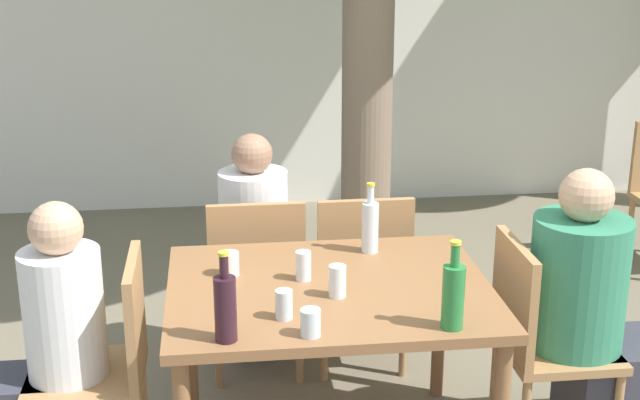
{
  "coord_description": "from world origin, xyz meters",
  "views": [
    {
      "loc": [
        -0.41,
        -3.12,
        2.13
      ],
      "look_at": [
        0.0,
        0.3,
        1.01
      ],
      "focal_mm": 50.0,
      "sensor_mm": 36.0,
      "label": 1
    }
  ],
  "objects_px": {
    "green_bottle_1": "(453,295)",
    "drinking_glass_2": "(337,281)",
    "person_seated_2": "(254,257)",
    "drinking_glass_0": "(229,264)",
    "patio_chair_2": "(256,276)",
    "patio_chair_3": "(361,271)",
    "drinking_glass_3": "(303,266)",
    "person_seated_1": "(593,323)",
    "dining_table_front": "(329,306)",
    "patio_chair_0": "(108,357)",
    "drinking_glass_1": "(310,323)",
    "water_bottle_0": "(370,225)",
    "patio_chair_1": "(538,333)",
    "wine_bottle_2": "(225,306)",
    "drinking_glass_4": "(284,305)",
    "person_seated_0": "(43,363)"
  },
  "relations": [
    {
      "from": "patio_chair_3",
      "to": "water_bottle_0",
      "type": "distance_m",
      "value": 0.54
    },
    {
      "from": "patio_chair_3",
      "to": "drinking_glass_3",
      "type": "xyz_separation_m",
      "value": [
        -0.34,
        -0.66,
        0.31
      ]
    },
    {
      "from": "green_bottle_1",
      "to": "drinking_glass_1",
      "type": "bearing_deg",
      "value": -179.86
    },
    {
      "from": "person_seated_2",
      "to": "person_seated_1",
      "type": "bearing_deg",
      "value": 143.97
    },
    {
      "from": "drinking_glass_1",
      "to": "patio_chair_0",
      "type": "bearing_deg",
      "value": 150.88
    },
    {
      "from": "water_bottle_0",
      "to": "drinking_glass_4",
      "type": "bearing_deg",
      "value": -124.36
    },
    {
      "from": "person_seated_0",
      "to": "wine_bottle_2",
      "type": "bearing_deg",
      "value": 59.51
    },
    {
      "from": "patio_chair_3",
      "to": "water_bottle_0",
      "type": "relative_size",
      "value": 2.98
    },
    {
      "from": "patio_chair_3",
      "to": "drinking_glass_1",
      "type": "xyz_separation_m",
      "value": [
        -0.37,
        -1.14,
        0.3
      ]
    },
    {
      "from": "patio_chair_2",
      "to": "person_seated_1",
      "type": "xyz_separation_m",
      "value": [
        1.33,
        -0.73,
        0.03
      ]
    },
    {
      "from": "patio_chair_3",
      "to": "person_seated_2",
      "type": "height_order",
      "value": "person_seated_2"
    },
    {
      "from": "person_seated_1",
      "to": "green_bottle_1",
      "type": "height_order",
      "value": "person_seated_1"
    },
    {
      "from": "dining_table_front",
      "to": "patio_chair_3",
      "type": "distance_m",
      "value": 0.79
    },
    {
      "from": "patio_chair_0",
      "to": "green_bottle_1",
      "type": "bearing_deg",
      "value": 71.59
    },
    {
      "from": "drinking_glass_2",
      "to": "drinking_glass_4",
      "type": "height_order",
      "value": "drinking_glass_2"
    },
    {
      "from": "water_bottle_0",
      "to": "drinking_glass_1",
      "type": "xyz_separation_m",
      "value": [
        -0.33,
        -0.75,
        -0.07
      ]
    },
    {
      "from": "wine_bottle_2",
      "to": "drinking_glass_2",
      "type": "bearing_deg",
      "value": 36.33
    },
    {
      "from": "drinking_glass_0",
      "to": "drinking_glass_3",
      "type": "distance_m",
      "value": 0.3
    },
    {
      "from": "drinking_glass_1",
      "to": "water_bottle_0",
      "type": "bearing_deg",
      "value": 65.89
    },
    {
      "from": "drinking_glass_0",
      "to": "drinking_glass_4",
      "type": "bearing_deg",
      "value": -66.59
    },
    {
      "from": "dining_table_front",
      "to": "person_seated_2",
      "type": "bearing_deg",
      "value": 104.38
    },
    {
      "from": "patio_chair_1",
      "to": "patio_chair_2",
      "type": "bearing_deg",
      "value": 56.52
    },
    {
      "from": "patio_chair_3",
      "to": "drinking_glass_4",
      "type": "relative_size",
      "value": 8.43
    },
    {
      "from": "patio_chair_3",
      "to": "person_seated_0",
      "type": "xyz_separation_m",
      "value": [
        -1.34,
        -0.73,
        -0.01
      ]
    },
    {
      "from": "drinking_glass_4",
      "to": "patio_chair_3",
      "type": "bearing_deg",
      "value": 65.89
    },
    {
      "from": "person_seated_2",
      "to": "drinking_glass_1",
      "type": "relative_size",
      "value": 12.04
    },
    {
      "from": "person_seated_0",
      "to": "drinking_glass_1",
      "type": "distance_m",
      "value": 1.1
    },
    {
      "from": "patio_chair_1",
      "to": "drinking_glass_3",
      "type": "distance_m",
      "value": 1.0
    },
    {
      "from": "person_seated_1",
      "to": "green_bottle_1",
      "type": "bearing_deg",
      "value": 119.9
    },
    {
      "from": "green_bottle_1",
      "to": "drinking_glass_2",
      "type": "xyz_separation_m",
      "value": [
        -0.36,
        0.31,
        -0.06
      ]
    },
    {
      "from": "dining_table_front",
      "to": "person_seated_1",
      "type": "xyz_separation_m",
      "value": [
        1.08,
        -0.0,
        -0.13
      ]
    },
    {
      "from": "wine_bottle_2",
      "to": "person_seated_2",
      "type": "bearing_deg",
      "value": 83.61
    },
    {
      "from": "patio_chair_1",
      "to": "wine_bottle_2",
      "type": "relative_size",
      "value": 2.83
    },
    {
      "from": "patio_chair_0",
      "to": "dining_table_front",
      "type": "bearing_deg",
      "value": 90.0
    },
    {
      "from": "drinking_glass_2",
      "to": "drinking_glass_4",
      "type": "xyz_separation_m",
      "value": [
        -0.21,
        -0.16,
        -0.01
      ]
    },
    {
      "from": "patio_chair_0",
      "to": "person_seated_2",
      "type": "relative_size",
      "value": 0.78
    },
    {
      "from": "patio_chair_0",
      "to": "patio_chair_2",
      "type": "distance_m",
      "value": 0.95
    },
    {
      "from": "patio_chair_2",
      "to": "patio_chair_3",
      "type": "distance_m",
      "value": 0.5
    },
    {
      "from": "drinking_glass_2",
      "to": "drinking_glass_0",
      "type": "bearing_deg",
      "value": 147.11
    },
    {
      "from": "patio_chair_2",
      "to": "patio_chair_0",
      "type": "bearing_deg",
      "value": 50.3
    },
    {
      "from": "person_seated_2",
      "to": "drinking_glass_0",
      "type": "height_order",
      "value": "person_seated_2"
    },
    {
      "from": "drinking_glass_3",
      "to": "patio_chair_0",
      "type": "bearing_deg",
      "value": -174.55
    },
    {
      "from": "person_seated_0",
      "to": "drinking_glass_4",
      "type": "xyz_separation_m",
      "value": [
        0.9,
        -0.26,
        0.32
      ]
    },
    {
      "from": "dining_table_front",
      "to": "person_seated_1",
      "type": "bearing_deg",
      "value": -0.0
    },
    {
      "from": "dining_table_front",
      "to": "person_seated_0",
      "type": "distance_m",
      "value": 1.11
    },
    {
      "from": "drinking_glass_2",
      "to": "dining_table_front",
      "type": "bearing_deg",
      "value": 99.45
    },
    {
      "from": "drinking_glass_1",
      "to": "drinking_glass_4",
      "type": "height_order",
      "value": "drinking_glass_4"
    },
    {
      "from": "drinking_glass_3",
      "to": "patio_chair_1",
      "type": "bearing_deg",
      "value": -4.39
    },
    {
      "from": "person_seated_1",
      "to": "drinking_glass_3",
      "type": "height_order",
      "value": "person_seated_1"
    },
    {
      "from": "patio_chair_1",
      "to": "drinking_glass_1",
      "type": "height_order",
      "value": "patio_chair_1"
    }
  ]
}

